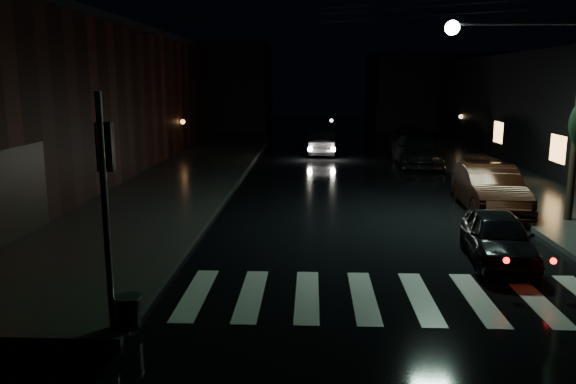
# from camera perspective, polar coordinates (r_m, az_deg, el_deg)

# --- Properties ---
(ground) EXTENTS (120.00, 120.00, 0.00)m
(ground) POSITION_cam_1_polar(r_m,az_deg,el_deg) (11.81, -4.02, -11.30)
(ground) COLOR black
(ground) RESTS_ON ground
(sidewalk_left) EXTENTS (6.00, 44.00, 0.15)m
(sidewalk_left) POSITION_cam_1_polar(r_m,az_deg,el_deg) (26.00, -11.55, 1.17)
(sidewalk_left) COLOR #282826
(sidewalk_left) RESTS_ON ground
(sidewalk_right) EXTENTS (4.00, 44.00, 0.15)m
(sidewalk_right) POSITION_cam_1_polar(r_m,az_deg,el_deg) (26.69, 21.50, 0.87)
(sidewalk_right) COLOR #282826
(sidewalk_right) RESTS_ON ground
(building_left) EXTENTS (10.00, 36.00, 7.00)m
(building_left) POSITION_cam_1_polar(r_m,az_deg,el_deg) (29.96, -24.12, 8.33)
(building_left) COLOR black
(building_left) RESTS_ON ground
(building_far_left) EXTENTS (14.00, 10.00, 8.00)m
(building_far_left) POSITION_cam_1_polar(r_m,az_deg,el_deg) (56.96, -9.11, 10.58)
(building_far_left) COLOR black
(building_far_left) RESTS_ON ground
(building_far_right) EXTENTS (14.00, 10.00, 7.00)m
(building_far_right) POSITION_cam_1_polar(r_m,az_deg,el_deg) (57.27, 15.53, 9.82)
(building_far_right) COLOR black
(building_far_right) RESTS_ON ground
(crosswalk) EXTENTS (9.00, 3.00, 0.01)m
(crosswalk) POSITION_cam_1_polar(r_m,az_deg,el_deg) (12.32, 10.50, -10.46)
(crosswalk) COLOR beige
(crosswalk) RESTS_ON ground
(signal_pole_corner) EXTENTS (0.68, 0.61, 4.20)m
(signal_pole_corner) POSITION_cam_1_polar(r_m,az_deg,el_deg) (10.42, -16.92, -5.89)
(signal_pole_corner) COLOR slate
(signal_pole_corner) RESTS_ON ground
(utility_pole) EXTENTS (4.92, 0.44, 8.00)m
(utility_pole) POSITION_cam_1_polar(r_m,az_deg,el_deg) (19.37, 25.87, 10.37)
(utility_pole) COLOR black
(utility_pole) RESTS_ON ground
(parked_car_a) EXTENTS (1.87, 3.86, 1.27)m
(parked_car_a) POSITION_cam_1_polar(r_m,az_deg,el_deg) (15.22, 20.55, -4.29)
(parked_car_a) COLOR black
(parked_car_a) RESTS_ON ground
(parked_car_b) EXTENTS (2.00, 5.07, 1.64)m
(parked_car_b) POSITION_cam_1_polar(r_m,az_deg,el_deg) (20.80, 19.78, 0.33)
(parked_car_b) COLOR black
(parked_car_b) RESTS_ON ground
(parked_car_c) EXTENTS (2.26, 5.51, 1.60)m
(parked_car_c) POSITION_cam_1_polar(r_m,az_deg,el_deg) (31.41, 12.98, 4.15)
(parked_car_c) COLOR black
(parked_car_c) RESTS_ON ground
(parked_car_d) EXTENTS (3.00, 5.97, 1.62)m
(parked_car_d) POSITION_cam_1_polar(r_m,az_deg,el_deg) (36.32, 12.53, 5.11)
(parked_car_d) COLOR black
(parked_car_d) RESTS_ON ground
(oncoming_car) EXTENTS (1.71, 4.49, 1.46)m
(oncoming_car) POSITION_cam_1_polar(r_m,az_deg,el_deg) (34.89, 3.52, 4.99)
(oncoming_car) COLOR black
(oncoming_car) RESTS_ON ground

